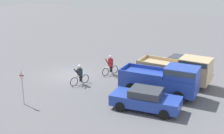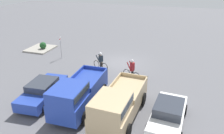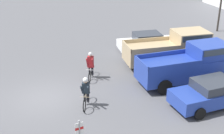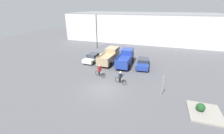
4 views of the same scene
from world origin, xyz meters
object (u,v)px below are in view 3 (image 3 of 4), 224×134
(pickup_truck_0, at_px, (173,48))
(pickup_truck_1, at_px, (190,63))
(cyclist_1, at_px, (91,65))
(sedan_0, at_px, (147,42))
(cyclist_0, at_px, (86,91))
(sedan_1, at_px, (213,93))

(pickup_truck_0, xyz_separation_m, pickup_truck_1, (2.77, -0.34, 0.02))
(cyclist_1, bearing_deg, pickup_truck_0, 95.26)
(sedan_0, bearing_deg, cyclist_0, -43.57)
(pickup_truck_0, bearing_deg, cyclist_1, -84.74)
(sedan_0, xyz_separation_m, pickup_truck_0, (2.83, 0.61, 0.48))
(cyclist_0, bearing_deg, sedan_1, 72.87)
(sedan_0, xyz_separation_m, pickup_truck_1, (5.59, 0.27, 0.50))
(cyclist_0, distance_m, cyclist_1, 3.31)
(pickup_truck_1, distance_m, cyclist_0, 6.52)
(sedan_0, height_order, pickup_truck_1, pickup_truck_1)
(sedan_0, distance_m, pickup_truck_1, 5.62)
(sedan_0, distance_m, pickup_truck_0, 2.93)
(cyclist_0, bearing_deg, cyclist_1, 161.83)
(sedan_1, bearing_deg, cyclist_1, -134.49)
(sedan_0, bearing_deg, pickup_truck_0, 12.20)
(sedan_1, bearing_deg, pickup_truck_1, 174.19)
(pickup_truck_0, xyz_separation_m, sedan_1, (5.57, -0.63, -0.44))
(sedan_0, height_order, cyclist_0, cyclist_0)
(cyclist_0, bearing_deg, pickup_truck_1, 98.00)
(cyclist_0, bearing_deg, pickup_truck_0, 118.40)
(pickup_truck_1, bearing_deg, sedan_1, -5.81)
(pickup_truck_1, bearing_deg, pickup_truck_0, 172.91)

